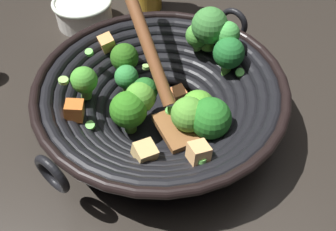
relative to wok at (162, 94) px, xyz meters
name	(u,v)px	position (x,y,z in m)	size (l,w,h in m)	color
ground_plane	(161,120)	(0.00, 0.00, -0.06)	(4.00, 4.00, 0.00)	#28231E
wok	(162,94)	(0.00, 0.00, 0.00)	(0.37, 0.36, 0.23)	black
prep_bowl	(84,11)	(-0.24, -0.20, -0.03)	(0.12, 0.12, 0.05)	silver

